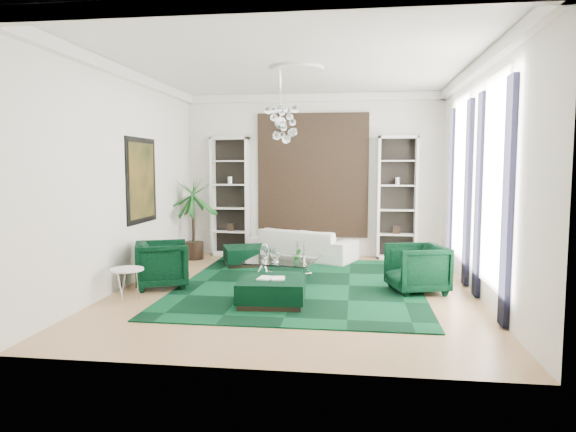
# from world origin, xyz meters

# --- Properties ---
(floor) EXTENTS (6.00, 7.00, 0.02)m
(floor) POSITION_xyz_m (0.00, 0.00, -0.01)
(floor) COLOR tan
(floor) RESTS_ON ground
(ceiling) EXTENTS (6.00, 7.00, 0.02)m
(ceiling) POSITION_xyz_m (0.00, 0.00, 3.81)
(ceiling) COLOR white
(ceiling) RESTS_ON ground
(wall_back) EXTENTS (6.00, 0.02, 3.80)m
(wall_back) POSITION_xyz_m (0.00, 3.51, 1.90)
(wall_back) COLOR silver
(wall_back) RESTS_ON ground
(wall_front) EXTENTS (6.00, 0.02, 3.80)m
(wall_front) POSITION_xyz_m (0.00, -3.51, 1.90)
(wall_front) COLOR silver
(wall_front) RESTS_ON ground
(wall_left) EXTENTS (0.02, 7.00, 3.80)m
(wall_left) POSITION_xyz_m (-3.01, 0.00, 1.90)
(wall_left) COLOR silver
(wall_left) RESTS_ON ground
(wall_right) EXTENTS (0.02, 7.00, 3.80)m
(wall_right) POSITION_xyz_m (3.01, 0.00, 1.90)
(wall_right) COLOR silver
(wall_right) RESTS_ON ground
(crown_molding) EXTENTS (6.00, 7.00, 0.18)m
(crown_molding) POSITION_xyz_m (0.00, 0.00, 3.70)
(crown_molding) COLOR white
(crown_molding) RESTS_ON ceiling
(ceiling_medallion) EXTENTS (0.90, 0.90, 0.05)m
(ceiling_medallion) POSITION_xyz_m (0.00, 0.30, 3.77)
(ceiling_medallion) COLOR white
(ceiling_medallion) RESTS_ON ceiling
(tapestry) EXTENTS (2.50, 0.06, 2.80)m
(tapestry) POSITION_xyz_m (0.00, 3.46, 1.90)
(tapestry) COLOR black
(tapestry) RESTS_ON wall_back
(shelving_left) EXTENTS (0.90, 0.38, 2.80)m
(shelving_left) POSITION_xyz_m (-1.95, 3.31, 1.40)
(shelving_left) COLOR white
(shelving_left) RESTS_ON floor
(shelving_right) EXTENTS (0.90, 0.38, 2.80)m
(shelving_right) POSITION_xyz_m (1.95, 3.31, 1.40)
(shelving_right) COLOR white
(shelving_right) RESTS_ON floor
(painting) EXTENTS (0.04, 1.30, 1.60)m
(painting) POSITION_xyz_m (-2.97, 0.60, 1.85)
(painting) COLOR black
(painting) RESTS_ON wall_left
(window_near) EXTENTS (0.03, 1.10, 2.90)m
(window_near) POSITION_xyz_m (2.99, -0.90, 1.90)
(window_near) COLOR white
(window_near) RESTS_ON wall_right
(curtain_near_a) EXTENTS (0.07, 0.30, 3.25)m
(curtain_near_a) POSITION_xyz_m (2.96, -1.68, 1.65)
(curtain_near_a) COLOR black
(curtain_near_a) RESTS_ON floor
(curtain_near_b) EXTENTS (0.07, 0.30, 3.25)m
(curtain_near_b) POSITION_xyz_m (2.96, -0.12, 1.65)
(curtain_near_b) COLOR black
(curtain_near_b) RESTS_ON floor
(window_far) EXTENTS (0.03, 1.10, 2.90)m
(window_far) POSITION_xyz_m (2.99, 1.50, 1.90)
(window_far) COLOR white
(window_far) RESTS_ON wall_right
(curtain_far_a) EXTENTS (0.07, 0.30, 3.25)m
(curtain_far_a) POSITION_xyz_m (2.96, 0.72, 1.65)
(curtain_far_a) COLOR black
(curtain_far_a) RESTS_ON floor
(curtain_far_b) EXTENTS (0.07, 0.30, 3.25)m
(curtain_far_b) POSITION_xyz_m (2.96, 2.28, 1.65)
(curtain_far_b) COLOR black
(curtain_far_b) RESTS_ON floor
(rug) EXTENTS (4.20, 5.00, 0.02)m
(rug) POSITION_xyz_m (0.05, 0.37, 0.01)
(rug) COLOR black
(rug) RESTS_ON floor
(sofa) EXTENTS (2.57, 1.75, 0.70)m
(sofa) POSITION_xyz_m (-0.18, 2.91, 0.35)
(sofa) COLOR white
(sofa) RESTS_ON floor
(armchair_left) EXTENTS (1.16, 1.15, 0.81)m
(armchair_left) POSITION_xyz_m (-2.34, -0.10, 0.41)
(armchair_left) COLOR black
(armchair_left) RESTS_ON floor
(armchair_right) EXTENTS (1.10, 1.08, 0.81)m
(armchair_right) POSITION_xyz_m (2.04, 0.10, 0.41)
(armchair_right) COLOR black
(armchair_right) RESTS_ON floor
(coffee_table) EXTENTS (1.36, 1.36, 0.41)m
(coffee_table) POSITION_xyz_m (-0.31, 0.65, 0.21)
(coffee_table) COLOR white
(coffee_table) RESTS_ON floor
(ottoman_side) EXTENTS (1.16, 1.16, 0.40)m
(ottoman_side) POSITION_xyz_m (-1.30, 2.06, 0.20)
(ottoman_side) COLOR black
(ottoman_side) RESTS_ON floor
(ottoman_front) EXTENTS (1.06, 1.06, 0.40)m
(ottoman_front) POSITION_xyz_m (-0.25, -0.97, 0.20)
(ottoman_front) COLOR black
(ottoman_front) RESTS_ON floor
(book) EXTENTS (0.42, 0.28, 0.03)m
(book) POSITION_xyz_m (-0.25, -0.97, 0.42)
(book) COLOR white
(book) RESTS_ON ottoman_front
(side_table) EXTENTS (0.63, 0.63, 0.50)m
(side_table) POSITION_xyz_m (-2.55, -1.05, 0.25)
(side_table) COLOR white
(side_table) RESTS_ON floor
(palm) EXTENTS (1.52, 1.52, 2.40)m
(palm) POSITION_xyz_m (-2.65, 2.63, 1.20)
(palm) COLOR #19591E
(palm) RESTS_ON floor
(chandelier) EXTENTS (0.95, 0.95, 0.72)m
(chandelier) POSITION_xyz_m (-0.28, 0.15, 2.85)
(chandelier) COLOR white
(chandelier) RESTS_ON ceiling
(table_plant) EXTENTS (0.14, 0.12, 0.24)m
(table_plant) POSITION_xyz_m (-0.01, 0.40, 0.53)
(table_plant) COLOR #19591E
(table_plant) RESTS_ON coffee_table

